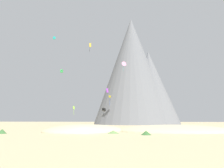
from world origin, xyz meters
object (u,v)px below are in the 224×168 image
object	(u,v)px
bush_near_right	(2,131)
rock_massif	(136,73)
kite_green_mid	(62,71)
kite_gold_high	(90,46)
bush_ridge_crest	(113,132)
kite_pink_high	(124,64)
kite_yellow_mid	(110,97)
kite_black_low	(104,110)
kite_lime_low	(74,109)
kite_teal_high	(54,38)
kite_violet_low	(107,90)
bush_scatter_east	(118,129)
bush_mid_center	(146,133)

from	to	relation	value
bush_near_right	rock_massif	world-z (taller)	rock_massif
kite_green_mid	kite_gold_high	size ratio (longest dim) A/B	0.39
bush_ridge_crest	kite_green_mid	xyz separation A→B (m)	(-27.55, 37.64, 22.93)
kite_pink_high	kite_green_mid	world-z (taller)	kite_pink_high
kite_yellow_mid	kite_black_low	xyz separation A→B (m)	(-1.15, -9.61, -7.00)
rock_massif	kite_lime_low	distance (m)	61.36
kite_teal_high	kite_black_low	xyz separation A→B (m)	(22.20, 7.19, -32.63)
kite_violet_low	kite_pink_high	size ratio (longest dim) A/B	0.33
bush_ridge_crest	kite_lime_low	distance (m)	31.85
bush_scatter_east	kite_teal_high	distance (m)	57.96
kite_teal_high	kite_yellow_mid	bearing A→B (deg)	-81.75
kite_lime_low	kite_yellow_mid	xyz separation A→B (m)	(7.90, 30.46, 7.71)
bush_ridge_crest	kite_yellow_mid	world-z (taller)	kite_yellow_mid
bush_near_right	kite_yellow_mid	bearing A→B (deg)	79.19
rock_massif	kite_yellow_mid	size ratio (longest dim) A/B	13.92
kite_pink_high	kite_teal_high	bearing A→B (deg)	-13.81
kite_lime_low	kite_gold_high	world-z (taller)	kite_gold_high
bush_near_right	kite_violet_low	size ratio (longest dim) A/B	1.20
kite_pink_high	kite_gold_high	distance (m)	24.92
bush_scatter_east	kite_teal_high	size ratio (longest dim) A/B	0.84
bush_near_right	bush_ridge_crest	size ratio (longest dim) A/B	0.73
bush_mid_center	kite_yellow_mid	xyz separation A→B (m)	(-15.70, 59.43, 13.67)
kite_teal_high	bush_mid_center	bearing A→B (deg)	-165.01
rock_massif	kite_pink_high	distance (m)	32.10
kite_pink_high	kite_yellow_mid	bearing A→B (deg)	-76.79
bush_mid_center	kite_gold_high	distance (m)	42.41
bush_near_right	rock_massif	bearing A→B (deg)	73.07
rock_massif	kite_black_low	bearing A→B (deg)	-115.02
kite_gold_high	kite_violet_low	bearing A→B (deg)	157.61
kite_lime_low	kite_gold_high	bearing A→B (deg)	-32.96
kite_violet_low	kite_green_mid	world-z (taller)	kite_green_mid
kite_green_mid	bush_mid_center	bearing A→B (deg)	23.78
bush_scatter_east	kite_teal_high	world-z (taller)	kite_teal_high
bush_scatter_east	kite_violet_low	distance (m)	15.32
bush_mid_center	kite_teal_high	bearing A→B (deg)	132.48
bush_ridge_crest	kite_pink_high	size ratio (longest dim) A/B	0.53
kite_violet_low	kite_teal_high	distance (m)	43.63
kite_yellow_mid	kite_gold_high	size ratio (longest dim) A/B	1.45
kite_violet_low	kite_gold_high	xyz separation A→B (m)	(-6.65, 2.49, 16.44)
kite_pink_high	bush_ridge_crest	bearing A→B (deg)	65.62
bush_mid_center	rock_massif	distance (m)	86.60
kite_teal_high	kite_black_low	size ratio (longest dim) A/B	0.38
kite_black_low	kite_violet_low	bearing A→B (deg)	-42.73
kite_pink_high	bush_mid_center	bearing A→B (deg)	72.66
bush_mid_center	kite_gold_high	bearing A→B (deg)	123.51
bush_scatter_east	bush_ridge_crest	size ratio (longest dim) A/B	0.53
bush_near_right	kite_black_low	xyz separation A→B (m)	(10.35, 50.60, 6.61)
kite_yellow_mid	kite_lime_low	bearing A→B (deg)	-149.32
bush_scatter_east	kite_violet_low	xyz separation A→B (m)	(-4.31, 9.09, 11.55)
kite_teal_high	kite_lime_low	bearing A→B (deg)	-158.98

